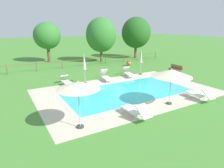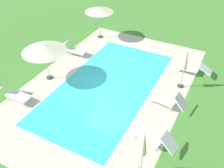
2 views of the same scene
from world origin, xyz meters
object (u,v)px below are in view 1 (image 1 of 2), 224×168
at_px(sun_lounger_north_end, 135,110).
at_px(patio_umbrella_open_foreground, 172,73).
at_px(wooden_bench_lawn_side, 176,69).
at_px(sun_lounger_south_near_corner, 128,73).
at_px(sun_lounger_north_near_steps, 106,76).
at_px(sun_lounger_north_mid, 199,94).
at_px(patio_umbrella_closed_row_mid_west, 84,64).
at_px(tree_far_west, 47,36).
at_px(sun_lounger_north_far, 66,81).
at_px(tree_centre, 101,35).
at_px(terracotta_urn_near_fence, 129,63).
at_px(tree_west_mid, 136,33).
at_px(patio_umbrella_open_by_bench, 78,86).
at_px(patio_umbrella_closed_row_west, 141,58).

height_order(sun_lounger_north_end, patio_umbrella_open_foreground, patio_umbrella_open_foreground).
height_order(sun_lounger_north_end, wooden_bench_lawn_side, wooden_bench_lawn_side).
bearing_deg(sun_lounger_north_end, sun_lounger_south_near_corner, 57.64).
bearing_deg(sun_lounger_north_near_steps, sun_lounger_north_mid, -66.46).
bearing_deg(wooden_bench_lawn_side, sun_lounger_south_near_corner, 164.26).
relative_size(sun_lounger_north_near_steps, patio_umbrella_open_foreground, 0.81).
distance_m(patio_umbrella_closed_row_mid_west, tree_far_west, 12.21).
bearing_deg(sun_lounger_north_far, tree_centre, 47.91).
xyz_separation_m(terracotta_urn_near_fence, tree_west_mid, (4.41, 4.55, 3.39)).
bearing_deg(terracotta_urn_near_fence, patio_umbrella_open_by_bench, -133.56).
relative_size(sun_lounger_south_near_corner, patio_umbrella_closed_row_west, 0.85).
distance_m(patio_umbrella_open_by_bench, tree_centre, 18.12).
relative_size(wooden_bench_lawn_side, tree_centre, 0.26).
bearing_deg(tree_west_mid, patio_umbrella_open_by_bench, -133.72).
distance_m(sun_lounger_north_near_steps, patio_umbrella_closed_row_mid_west, 2.31).
distance_m(sun_lounger_north_mid, tree_far_west, 20.32).
xyz_separation_m(patio_umbrella_closed_row_west, patio_umbrella_closed_row_mid_west, (-6.01, -0.10, 0.07)).
xyz_separation_m(sun_lounger_north_near_steps, sun_lounger_north_mid, (3.12, -7.15, -0.01)).
xyz_separation_m(sun_lounger_north_end, patio_umbrella_closed_row_mid_west, (0.19, 7.29, 1.32)).
bearing_deg(sun_lounger_north_near_steps, tree_centre, 64.93).
xyz_separation_m(sun_lounger_north_end, patio_umbrella_open_foreground, (2.91, 0.36, 1.61)).
relative_size(sun_lounger_north_near_steps, sun_lounger_south_near_corner, 0.96).
height_order(sun_lounger_north_mid, terracotta_urn_near_fence, sun_lounger_north_mid).
distance_m(patio_umbrella_closed_row_mid_west, tree_west_mid, 15.00).
distance_m(patio_umbrella_closed_row_west, terracotta_urn_near_fence, 4.66).
xyz_separation_m(patio_umbrella_open_foreground, patio_umbrella_closed_row_west, (3.30, 7.03, -0.36)).
distance_m(patio_umbrella_closed_row_west, tree_far_west, 13.61).
bearing_deg(sun_lounger_north_far, tree_west_mid, 32.58).
height_order(patio_umbrella_open_by_bench, tree_far_west, tree_far_west).
bearing_deg(patio_umbrella_open_by_bench, terracotta_urn_near_fence, 46.44).
xyz_separation_m(sun_lounger_north_far, sun_lounger_south_near_corner, (6.04, -0.18, 0.02)).
xyz_separation_m(sun_lounger_north_mid, sun_lounger_south_near_corner, (-0.56, 7.37, -0.00)).
relative_size(patio_umbrella_closed_row_west, patio_umbrella_closed_row_mid_west, 0.95).
xyz_separation_m(sun_lounger_south_near_corner, tree_centre, (1.56, 8.60, 3.15)).
bearing_deg(tree_centre, tree_west_mid, 2.08).
distance_m(wooden_bench_lawn_side, tree_centre, 10.97).
relative_size(sun_lounger_north_near_steps, terracotta_urn_near_fence, 3.21).
relative_size(patio_umbrella_open_by_bench, tree_west_mid, 0.39).
distance_m(patio_umbrella_closed_row_mid_west, tree_centre, 10.70).
bearing_deg(wooden_bench_lawn_side, tree_centre, 108.60).
relative_size(patio_umbrella_open_foreground, wooden_bench_lawn_side, 1.62).
bearing_deg(patio_umbrella_open_foreground, sun_lounger_north_near_steps, 96.86).
xyz_separation_m(sun_lounger_south_near_corner, tree_far_west, (-4.62, 12.04, 3.04)).
bearing_deg(patio_umbrella_open_foreground, sun_lounger_north_mid, -9.58).
bearing_deg(sun_lounger_north_end, tree_far_west, 89.91).
xyz_separation_m(sun_lounger_north_far, terracotta_urn_near_fence, (9.10, 4.08, -0.03)).
xyz_separation_m(sun_lounger_north_far, tree_centre, (7.60, 8.42, 3.17)).
bearing_deg(sun_lounger_north_end, sun_lounger_north_near_steps, 73.63).
bearing_deg(patio_umbrella_open_foreground, patio_umbrella_open_by_bench, 179.80).
relative_size(sun_lounger_north_far, patio_umbrella_closed_row_west, 0.86).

